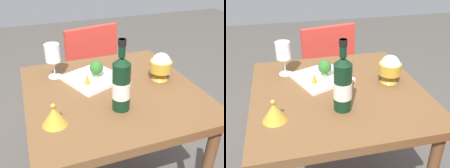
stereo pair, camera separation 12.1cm
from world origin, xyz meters
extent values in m
cube|color=brown|center=(0.00, 0.00, 0.72)|extent=(0.81, 0.81, 0.04)
cylinder|color=brown|center=(-0.34, -0.34, 0.35)|extent=(0.05, 0.05, 0.70)
cylinder|color=brown|center=(-0.34, 0.34, 0.35)|extent=(0.05, 0.05, 0.70)
cube|color=red|center=(-0.86, 0.06, 0.44)|extent=(0.47, 0.47, 0.02)
cube|color=red|center=(-0.69, 0.09, 0.65)|extent=(0.12, 0.40, 0.40)
cylinder|color=black|center=(-1.00, -0.14, 0.21)|extent=(0.03, 0.03, 0.43)
cylinder|color=black|center=(-1.06, 0.19, 0.21)|extent=(0.03, 0.03, 0.43)
cylinder|color=black|center=(-0.66, -0.08, 0.21)|extent=(0.03, 0.03, 0.43)
cylinder|color=black|center=(-0.73, 0.26, 0.21)|extent=(0.03, 0.03, 0.43)
cylinder|color=black|center=(0.16, -0.02, 0.85)|extent=(0.08, 0.07, 0.21)
cone|color=black|center=(0.16, -0.02, 0.97)|extent=(0.08, 0.07, 0.03)
cylinder|color=black|center=(0.16, -0.02, 1.02)|extent=(0.03, 0.03, 0.07)
cylinder|color=black|center=(0.16, -0.02, 1.04)|extent=(0.03, 0.03, 0.02)
cylinder|color=silver|center=(0.16, -0.02, 0.84)|extent=(0.08, 0.08, 0.07)
cylinder|color=white|center=(-0.23, -0.24, 0.75)|extent=(0.07, 0.07, 0.00)
cylinder|color=white|center=(-0.23, -0.24, 0.79)|extent=(0.01, 0.01, 0.08)
cylinder|color=white|center=(-0.23, -0.24, 0.88)|extent=(0.08, 0.08, 0.09)
cone|color=gold|center=(-0.02, 0.27, 0.77)|extent=(0.08, 0.08, 0.04)
cylinder|color=gold|center=(-0.02, 0.27, 0.82)|extent=(0.11, 0.11, 0.05)
sphere|color=white|center=(-0.02, 0.27, 0.84)|extent=(0.09, 0.09, 0.09)
cone|color=gold|center=(0.18, -0.30, 0.78)|extent=(0.10, 0.10, 0.07)
sphere|color=gold|center=(0.18, -0.30, 0.83)|extent=(0.02, 0.02, 0.02)
cube|color=white|center=(-0.13, -0.06, 0.75)|extent=(0.33, 0.33, 0.02)
cylinder|color=#729E4C|center=(-0.12, -0.04, 0.77)|extent=(0.03, 0.03, 0.03)
sphere|color=#2D6B28|center=(-0.12, -0.04, 0.81)|extent=(0.07, 0.07, 0.07)
cone|color=orange|center=(-0.19, -0.02, 0.79)|extent=(0.04, 0.04, 0.06)
cone|color=orange|center=(-0.06, -0.10, 0.79)|extent=(0.03, 0.03, 0.05)
camera|label=1|loc=(1.00, -0.36, 1.36)|focal=41.15mm
camera|label=2|loc=(1.03, -0.24, 1.36)|focal=41.15mm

